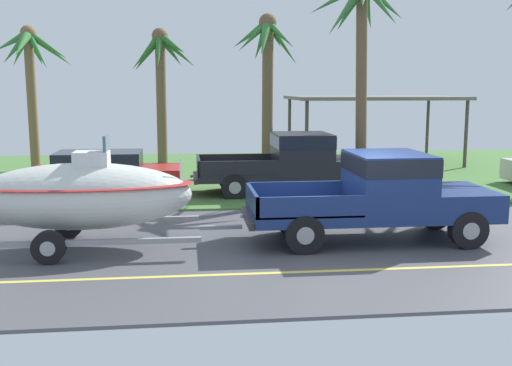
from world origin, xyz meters
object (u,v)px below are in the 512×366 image
object	(u,v)px
palm_tree_near_left	(31,62)
palm_tree_far_left	(361,29)
palm_tree_far_right	(161,65)
pickup_truck_towing	(386,193)
carport_awning	(373,99)
parked_pickup_background	(301,161)
palm_tree_near_right	(267,59)
parked_sedan_far	(105,174)
boat_on_trailer	(81,195)

from	to	relation	value
palm_tree_near_left	palm_tree_far_left	xyz separation A→B (m)	(11.46, -5.95, 0.84)
palm_tree_near_left	palm_tree_far_right	bearing A→B (deg)	18.69
pickup_truck_towing	palm_tree_far_left	xyz separation A→B (m)	(1.18, 6.41, 4.07)
palm_tree_far_right	carport_awning	bearing A→B (deg)	-6.04
parked_pickup_background	palm_tree_near_left	size ratio (longest dim) A/B	1.04
palm_tree_near_right	palm_tree_far_left	distance (m)	5.24
parked_sedan_far	carport_awning	xyz separation A→B (m)	(10.56, 6.76, 2.13)
parked_sedan_far	palm_tree_far_left	size ratio (longest dim) A/B	0.67
boat_on_trailer	palm_tree_far_right	xyz separation A→B (m)	(1.18, 14.04, 3.11)
parked_sedan_far	palm_tree_far_right	size ratio (longest dim) A/B	0.79
pickup_truck_towing	parked_pickup_background	bearing A→B (deg)	97.32
parked_pickup_background	palm_tree_near_right	xyz separation A→B (m)	(-0.41, 5.05, 3.34)
palm_tree_near_left	palm_tree_near_right	world-z (taller)	palm_tree_near_right
parked_sedan_far	carport_awning	bearing A→B (deg)	32.62
palm_tree_far_left	palm_tree_far_right	world-z (taller)	palm_tree_far_left
parked_pickup_background	palm_tree_near_right	bearing A→B (deg)	94.62
pickup_truck_towing	boat_on_trailer	xyz separation A→B (m)	(-6.51, 0.00, 0.07)
boat_on_trailer	parked_pickup_background	xyz separation A→B (m)	(5.74, 5.99, -0.07)
carport_awning	palm_tree_far_left	world-z (taller)	palm_tree_far_left
boat_on_trailer	palm_tree_far_left	bearing A→B (deg)	39.83
pickup_truck_towing	parked_pickup_background	distance (m)	6.04
palm_tree_near_left	palm_tree_far_left	size ratio (longest dim) A/B	0.84
palm_tree_far_left	parked_pickup_background	bearing A→B (deg)	-167.77
carport_awning	palm_tree_near_left	size ratio (longest dim) A/B	1.25
parked_pickup_background	pickup_truck_towing	bearing A→B (deg)	-82.68
palm_tree_near_left	palm_tree_far_left	world-z (taller)	palm_tree_far_left
parked_sedan_far	boat_on_trailer	bearing A→B (deg)	-87.13
boat_on_trailer	carport_awning	world-z (taller)	carport_awning
parked_pickup_background	palm_tree_near_right	world-z (taller)	palm_tree_near_right
palm_tree_near_left	carport_awning	bearing A→B (deg)	2.92
boat_on_trailer	pickup_truck_towing	bearing A→B (deg)	0.00
parked_pickup_background	parked_sedan_far	world-z (taller)	parked_pickup_background
boat_on_trailer	palm_tree_far_left	world-z (taller)	palm_tree_far_left
palm_tree_far_left	parked_sedan_far	bearing A→B (deg)	-179.34
parked_pickup_background	carport_awning	bearing A→B (deg)	57.57
parked_sedan_far	carport_awning	world-z (taller)	carport_awning
carport_awning	palm_tree_far_left	size ratio (longest dim) A/B	1.05
pickup_truck_towing	carport_awning	bearing A→B (deg)	74.06
pickup_truck_towing	palm_tree_far_right	bearing A→B (deg)	110.78
palm_tree_near_right	parked_sedan_far	bearing A→B (deg)	-140.14
carport_awning	parked_pickup_background	bearing A→B (deg)	-122.43
pickup_truck_towing	palm_tree_near_right	xyz separation A→B (m)	(-1.18, 11.04, 3.34)
palm_tree_near_right	carport_awning	bearing A→B (deg)	22.58
boat_on_trailer	palm_tree_near_right	world-z (taller)	palm_tree_near_right
parked_sedan_far	palm_tree_far_left	distance (m)	9.17
pickup_truck_towing	palm_tree_near_right	world-z (taller)	palm_tree_near_right
palm_tree_near_left	boat_on_trailer	bearing A→B (deg)	-73.07
palm_tree_near_right	palm_tree_far_left	size ratio (longest dim) A/B	0.90
palm_tree_near_left	palm_tree_far_left	bearing A→B (deg)	-27.47
palm_tree_far_left	palm_tree_near_left	bearing A→B (deg)	152.53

